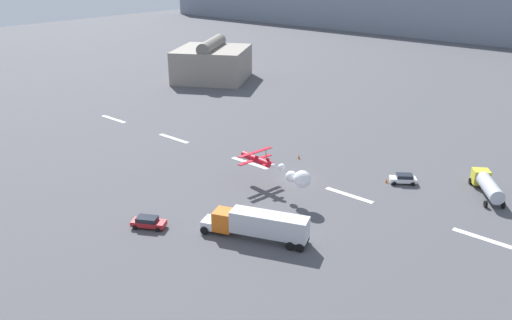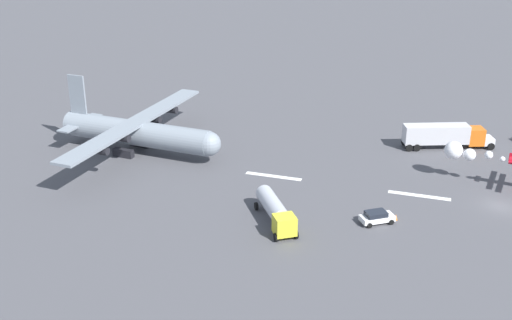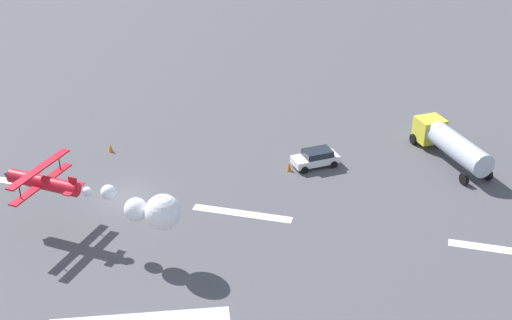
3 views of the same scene
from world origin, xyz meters
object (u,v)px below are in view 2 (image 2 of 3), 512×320
Objects in this scene: stunt_biplane_red at (480,155)px; semi_truck_orange at (445,135)px; cargo_transport_plane at (142,133)px; airport_staff_sedan at (377,217)px; traffic_cone_far at (396,217)px; fuel_tanker_truck at (275,210)px.

stunt_biplane_red is 1.07× the size of semi_truck_orange.
airport_staff_sedan is (-36.79, 11.36, -2.48)m from cargo_transport_plane.
cargo_transport_plane is 47.37× the size of traffic_cone_far.
cargo_transport_plane is 3.89× the size of fuel_tanker_truck.
stunt_biplane_red is 30.19m from fuel_tanker_truck.
semi_truck_orange is at bearing -102.63° from airport_staff_sedan.
airport_staff_sedan is at bearing 55.04° from stunt_biplane_red.
stunt_biplane_red is at bearing 112.48° from semi_truck_orange.
cargo_transport_plane is 46.12m from semi_truck_orange.
semi_truck_orange is 26.80m from traffic_cone_far.
fuel_tanker_truck is (22.59, 19.90, -2.27)m from stunt_biplane_red.
traffic_cone_far is (-38.89, 9.88, -2.92)m from cargo_transport_plane.
fuel_tanker_truck is 2.10× the size of airport_staff_sedan.
fuel_tanker_truck is (17.66, 31.80, -0.37)m from semi_truck_orange.
semi_truck_orange is 3.19× the size of airport_staff_sedan.
cargo_transport_plane is 8.15× the size of airport_staff_sedan.
fuel_tanker_truck is 12.18× the size of traffic_cone_far.
cargo_transport_plane reaches higher than fuel_tanker_truck.
semi_truck_orange is (-43.04, -16.54, -1.18)m from cargo_transport_plane.
traffic_cone_far is at bearing -144.88° from airport_staff_sedan.
airport_staff_sedan is (11.18, 15.99, -3.21)m from stunt_biplane_red.
traffic_cone_far is (-2.10, -1.48, -0.44)m from airport_staff_sedan.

